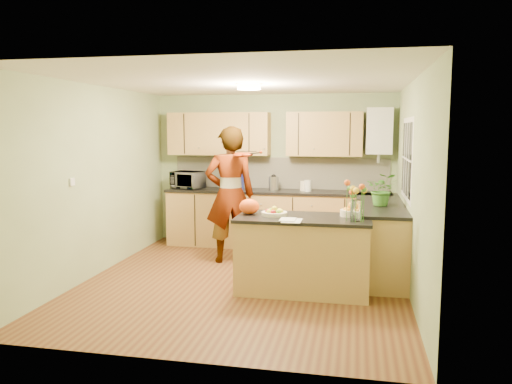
# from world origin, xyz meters

# --- Properties ---
(floor) EXTENTS (4.50, 4.50, 0.00)m
(floor) POSITION_xyz_m (0.00, 0.00, 0.00)
(floor) COLOR #5A2E19
(floor) RESTS_ON ground
(ceiling) EXTENTS (4.00, 4.50, 0.02)m
(ceiling) POSITION_xyz_m (0.00, 0.00, 2.50)
(ceiling) COLOR silver
(ceiling) RESTS_ON wall_back
(wall_back) EXTENTS (4.00, 0.02, 2.50)m
(wall_back) POSITION_xyz_m (0.00, 2.25, 1.25)
(wall_back) COLOR gray
(wall_back) RESTS_ON floor
(wall_front) EXTENTS (4.00, 0.02, 2.50)m
(wall_front) POSITION_xyz_m (0.00, -2.25, 1.25)
(wall_front) COLOR gray
(wall_front) RESTS_ON floor
(wall_left) EXTENTS (0.02, 4.50, 2.50)m
(wall_left) POSITION_xyz_m (-2.00, 0.00, 1.25)
(wall_left) COLOR gray
(wall_left) RESTS_ON floor
(wall_right) EXTENTS (0.02, 4.50, 2.50)m
(wall_right) POSITION_xyz_m (2.00, 0.00, 1.25)
(wall_right) COLOR gray
(wall_right) RESTS_ON floor
(back_counter) EXTENTS (3.64, 0.62, 0.94)m
(back_counter) POSITION_xyz_m (0.10, 1.95, 0.47)
(back_counter) COLOR #B08746
(back_counter) RESTS_ON floor
(right_counter) EXTENTS (0.62, 2.24, 0.94)m
(right_counter) POSITION_xyz_m (1.70, 0.85, 0.47)
(right_counter) COLOR #B08746
(right_counter) RESTS_ON floor
(splashback) EXTENTS (3.60, 0.02, 0.52)m
(splashback) POSITION_xyz_m (0.10, 2.23, 1.20)
(splashback) COLOR silver
(splashback) RESTS_ON back_counter
(upper_cabinets) EXTENTS (3.20, 0.34, 0.70)m
(upper_cabinets) POSITION_xyz_m (-0.18, 2.08, 1.85)
(upper_cabinets) COLOR #B08746
(upper_cabinets) RESTS_ON wall_back
(boiler) EXTENTS (0.40, 0.30, 0.86)m
(boiler) POSITION_xyz_m (1.70, 2.09, 1.90)
(boiler) COLOR white
(boiler) RESTS_ON wall_back
(window_right) EXTENTS (0.01, 1.30, 1.05)m
(window_right) POSITION_xyz_m (1.99, 0.60, 1.55)
(window_right) COLOR white
(window_right) RESTS_ON wall_right
(light_switch) EXTENTS (0.02, 0.09, 0.09)m
(light_switch) POSITION_xyz_m (-1.99, -0.60, 1.30)
(light_switch) COLOR white
(light_switch) RESTS_ON wall_left
(ceiling_lamp) EXTENTS (0.30, 0.30, 0.07)m
(ceiling_lamp) POSITION_xyz_m (0.00, 0.30, 2.46)
(ceiling_lamp) COLOR #FFEABF
(ceiling_lamp) RESTS_ON ceiling
(peninsula_island) EXTENTS (1.57, 0.81, 0.90)m
(peninsula_island) POSITION_xyz_m (0.77, -0.21, 0.45)
(peninsula_island) COLOR #B08746
(peninsula_island) RESTS_ON floor
(fruit_dish) EXTENTS (0.31, 0.31, 0.11)m
(fruit_dish) POSITION_xyz_m (0.42, -0.21, 0.95)
(fruit_dish) COLOR #F6E5C5
(fruit_dish) RESTS_ON peninsula_island
(orange_bowl) EXTENTS (0.26, 0.26, 0.15)m
(orange_bowl) POSITION_xyz_m (1.32, -0.06, 0.97)
(orange_bowl) COLOR #F6E5C5
(orange_bowl) RESTS_ON peninsula_island
(flower_vase) EXTENTS (0.28, 0.28, 0.53)m
(flower_vase) POSITION_xyz_m (1.37, -0.39, 1.25)
(flower_vase) COLOR silver
(flower_vase) RESTS_ON peninsula_island
(orange_bag) EXTENTS (0.26, 0.22, 0.19)m
(orange_bag) POSITION_xyz_m (0.10, -0.16, 1.00)
(orange_bag) COLOR #FF5415
(orange_bag) RESTS_ON peninsula_island
(papers) EXTENTS (0.21, 0.29, 0.01)m
(papers) POSITION_xyz_m (0.67, -0.51, 0.91)
(papers) COLOR white
(papers) RESTS_ON peninsula_island
(violinist) EXTENTS (0.84, 0.70, 1.97)m
(violinist) POSITION_xyz_m (-0.42, 0.92, 0.99)
(violinist) COLOR tan
(violinist) RESTS_ON floor
(violin) EXTENTS (0.60, 0.52, 0.15)m
(violin) POSITION_xyz_m (-0.22, 0.70, 1.58)
(violin) COLOR #530B05
(violin) RESTS_ON violinist
(microwave) EXTENTS (0.59, 0.48, 0.28)m
(microwave) POSITION_xyz_m (-1.41, 1.94, 1.08)
(microwave) COLOR white
(microwave) RESTS_ON back_counter
(blue_box) EXTENTS (0.37, 0.31, 0.25)m
(blue_box) POSITION_xyz_m (-0.64, 1.92, 1.07)
(blue_box) COLOR navy
(blue_box) RESTS_ON back_counter
(kettle) EXTENTS (0.16, 0.16, 0.30)m
(kettle) POSITION_xyz_m (0.04, 1.98, 1.06)
(kettle) COLOR #B1B1B6
(kettle) RESTS_ON back_counter
(jar_cream) EXTENTS (0.11, 0.11, 0.16)m
(jar_cream) POSITION_xyz_m (0.53, 1.97, 1.02)
(jar_cream) COLOR #F6E5C5
(jar_cream) RESTS_ON back_counter
(jar_white) EXTENTS (0.15, 0.15, 0.18)m
(jar_white) POSITION_xyz_m (0.61, 1.92, 1.03)
(jar_white) COLOR white
(jar_white) RESTS_ON back_counter
(potted_plant) EXTENTS (0.41, 0.36, 0.43)m
(potted_plant) POSITION_xyz_m (1.70, 0.60, 1.15)
(potted_plant) COLOR #3D7D29
(potted_plant) RESTS_ON right_counter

